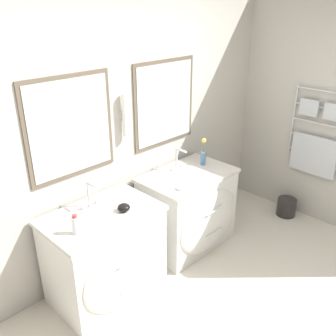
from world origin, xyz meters
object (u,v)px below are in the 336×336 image
toiletry_bottle (75,225)px  vanity_right (190,210)px  vanity_left (108,256)px  flower_vase (203,154)px  amenity_bowl (124,207)px  waste_bin (286,207)px

toiletry_bottle → vanity_right: bearing=2.6°
vanity_right → vanity_left: bearing=180.0°
vanity_left → flower_vase: flower_vase is taller
amenity_bowl → waste_bin: amenity_bowl is taller
amenity_bowl → flower_vase: flower_vase is taller
waste_bin → toiletry_bottle: bearing=171.8°
vanity_left → vanity_right: (1.07, 0.00, 0.00)m
vanity_left → amenity_bowl: (0.16, -0.06, 0.44)m
vanity_left → waste_bin: 2.42m
amenity_bowl → flower_vase: bearing=6.8°
vanity_left → vanity_right: same height
vanity_right → waste_bin: vanity_right is taller
vanity_left → toiletry_bottle: (-0.30, -0.06, 0.49)m
vanity_left → flower_vase: bearing=3.4°
waste_bin → flower_vase: bearing=152.4°
toiletry_bottle → waste_bin: 2.80m
amenity_bowl → toiletry_bottle: bearing=-180.0°
vanity_right → toiletry_bottle: (-1.37, -0.06, 0.49)m
vanity_right → toiletry_bottle: bearing=-177.4°
vanity_right → amenity_bowl: size_ratio=8.89×
vanity_left → amenity_bowl: bearing=-21.4°
vanity_right → waste_bin: 1.40m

